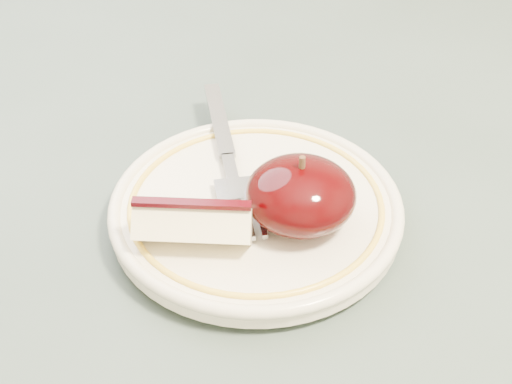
# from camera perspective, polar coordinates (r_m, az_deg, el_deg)

# --- Properties ---
(table) EXTENTS (0.90, 0.90, 0.75)m
(table) POSITION_cam_1_polar(r_m,az_deg,el_deg) (0.55, 1.62, -9.37)
(table) COLOR brown
(table) RESTS_ON ground
(plate) EXTENTS (0.20, 0.20, 0.02)m
(plate) POSITION_cam_1_polar(r_m,az_deg,el_deg) (0.48, -0.00, -1.28)
(plate) COLOR beige
(plate) RESTS_ON table
(apple_half) EXTENTS (0.07, 0.07, 0.05)m
(apple_half) POSITION_cam_1_polar(r_m,az_deg,el_deg) (0.45, 3.58, -0.23)
(apple_half) COLOR black
(apple_half) RESTS_ON plate
(apple_wedge) EXTENTS (0.07, 0.03, 0.03)m
(apple_wedge) POSITION_cam_1_polar(r_m,az_deg,el_deg) (0.44, -5.07, -2.57)
(apple_wedge) COLOR #FEF0BB
(apple_wedge) RESTS_ON plate
(fork) EXTENTS (0.06, 0.19, 0.00)m
(fork) POSITION_cam_1_polar(r_m,az_deg,el_deg) (0.51, -2.28, 2.81)
(fork) COLOR #909398
(fork) RESTS_ON plate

